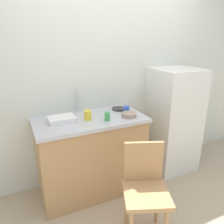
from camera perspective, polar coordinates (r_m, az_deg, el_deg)
The scene contains 13 objects.
ground_plane at distance 2.63m, azimuth 8.92°, elevation -24.47°, with size 8.00×8.00×0.00m, color tan.
back_wall at distance 2.83m, azimuth -0.99°, elevation 8.94°, with size 4.80×0.10×2.61m, color silver.
cabinet_base at distance 2.69m, azimuth -5.39°, elevation -11.30°, with size 1.19×0.60×0.89m, color tan.
countertop at distance 2.49m, azimuth -5.72°, elevation -1.97°, with size 1.23×0.64×0.04m, color #B7B7BC.
faucet at distance 2.64m, azimuth -8.95°, elevation 3.02°, with size 0.02×0.02×0.30m, color #B7B7BC.
refrigerator at distance 3.15m, azimuth 15.39°, elevation -2.09°, with size 0.59×0.56×1.41m, color silver.
chair at distance 2.15m, azimuth 8.46°, elevation -18.49°, with size 0.52×0.52×0.89m.
dish_tray at distance 2.42m, azimuth -12.78°, elevation -1.81°, with size 0.28×0.20×0.05m, color white.
terracotta_bowl at distance 2.51m, azimuth 4.39°, elevation -0.71°, with size 0.17×0.17×0.05m, color gray.
hotplate at distance 2.75m, azimuth 1.76°, elevation 0.83°, with size 0.17×0.17×0.02m, color #2D2D2D.
cup_blue at distance 2.64m, azimuth 3.70°, elevation 0.69°, with size 0.07×0.07×0.08m, color blue.
cup_green at distance 2.38m, azimuth -1.24°, elevation -1.10°, with size 0.06×0.06×0.10m, color green.
cup_yellow at distance 2.42m, azimuth -6.24°, elevation -0.81°, with size 0.08×0.08×0.10m, color yellow.
Camera 1 is at (-1.13, -1.55, 1.80)m, focal length 35.69 mm.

